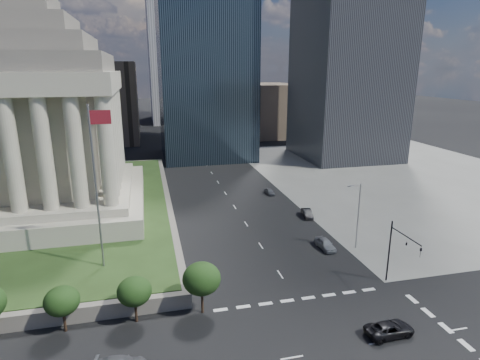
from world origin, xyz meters
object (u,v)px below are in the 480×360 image
object	(u,v)px
traffic_signal_ne	(399,248)
parked_sedan_mid	(307,213)
parked_sedan_far	(270,191)
war_memorial	(28,96)
pickup_truck	(390,329)
flagpole	(97,179)
parked_sedan_near	(325,244)
street_lamp_north	(357,212)

from	to	relation	value
traffic_signal_ne	parked_sedan_mid	world-z (taller)	traffic_signal_ne
parked_sedan_far	war_memorial	bearing A→B (deg)	-175.10
pickup_truck	parked_sedan_far	bearing A→B (deg)	-6.15
flagpole	parked_sedan_mid	xyz separation A→B (m)	(33.33, 14.80, -12.43)
war_memorial	parked_sedan_near	xyz separation A→B (m)	(43.00, -22.15, -20.64)
street_lamp_north	parked_sedan_near	world-z (taller)	street_lamp_north
war_memorial	parked_sedan_far	world-z (taller)	war_memorial
traffic_signal_ne	parked_sedan_far	xyz separation A→B (m)	(-3.50, 39.59, -4.64)
war_memorial	street_lamp_north	world-z (taller)	war_memorial
traffic_signal_ne	pickup_truck	bearing A→B (deg)	-126.80
war_memorial	flagpole	xyz separation A→B (m)	(12.17, -24.00, -8.29)
street_lamp_north	pickup_truck	xyz separation A→B (m)	(-6.71, -19.16, -4.96)
parked_sedan_far	pickup_truck	bearing A→B (deg)	-94.98
flagpole	traffic_signal_ne	world-z (taller)	flagpole
war_memorial	parked_sedan_mid	bearing A→B (deg)	-11.43
traffic_signal_ne	parked_sedan_near	world-z (taller)	traffic_signal_ne
parked_sedan_far	street_lamp_north	bearing A→B (deg)	-83.41
parked_sedan_near	war_memorial	bearing A→B (deg)	150.53
war_memorial	traffic_signal_ne	distance (m)	60.00
war_memorial	parked_sedan_far	distance (m)	48.05
war_memorial	pickup_truck	distance (m)	62.10
war_memorial	parked_sedan_mid	xyz separation A→B (m)	(45.50, -9.20, -20.71)
flagpole	parked_sedan_near	world-z (taller)	flagpole
war_memorial	pickup_truck	world-z (taller)	war_memorial
flagpole	parked_sedan_far	xyz separation A→B (m)	(30.83, 29.29, -12.50)
parked_sedan_mid	pickup_truck	bearing A→B (deg)	-89.14
parked_sedan_near	flagpole	bearing A→B (deg)	-178.78
street_lamp_north	pickup_truck	distance (m)	20.90
war_memorial	parked_sedan_mid	world-z (taller)	war_memorial
street_lamp_north	parked_sedan_far	bearing A→B (deg)	98.70
street_lamp_north	parked_sedan_near	distance (m)	6.60
parked_sedan_near	parked_sedan_mid	distance (m)	13.19
traffic_signal_ne	street_lamp_north	distance (m)	11.34
flagpole	pickup_truck	size ratio (longest dim) A/B	3.99
parked_sedan_mid	parked_sedan_far	xyz separation A→B (m)	(-2.50, 14.49, -0.07)
flagpole	street_lamp_north	xyz separation A→B (m)	(35.16, 1.00, -7.45)
traffic_signal_ne	parked_sedan_mid	distance (m)	25.53
war_memorial	parked_sedan_far	size ratio (longest dim) A/B	10.84
war_memorial	parked_sedan_far	bearing A→B (deg)	7.01
pickup_truck	parked_sedan_mid	bearing A→B (deg)	-11.70
street_lamp_north	war_memorial	bearing A→B (deg)	154.08
war_memorial	parked_sedan_mid	distance (m)	50.83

